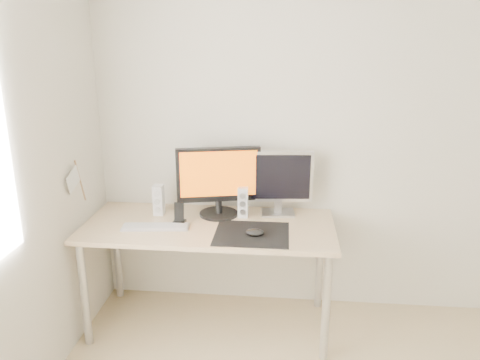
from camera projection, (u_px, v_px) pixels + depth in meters
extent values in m
plane|color=silver|center=(355.00, 135.00, 3.10)|extent=(3.50, 0.00, 3.50)
cube|color=black|center=(252.00, 234.00, 2.84)|extent=(0.45, 0.40, 0.00)
ellipsoid|color=black|center=(255.00, 232.00, 2.80)|extent=(0.12, 0.07, 0.04)
cube|color=#D1B587|center=(209.00, 226.00, 2.99)|extent=(1.60, 0.70, 0.03)
cylinder|color=silver|center=(84.00, 294.00, 2.89)|extent=(0.05, 0.05, 0.70)
cylinder|color=silver|center=(326.00, 307.00, 2.75)|extent=(0.05, 0.05, 0.70)
cylinder|color=silver|center=(117.00, 253.00, 3.45)|extent=(0.05, 0.05, 0.70)
cylinder|color=silver|center=(320.00, 262.00, 3.31)|extent=(0.05, 0.05, 0.70)
cylinder|color=black|center=(219.00, 214.00, 3.14)|extent=(0.31, 0.31, 0.02)
cylinder|color=black|center=(219.00, 204.00, 3.12)|extent=(0.06, 0.06, 0.12)
cube|color=black|center=(218.00, 174.00, 3.05)|extent=(0.55, 0.17, 0.36)
cube|color=orange|center=(219.00, 174.00, 3.03)|extent=(0.49, 0.12, 0.30)
cube|color=#BCBBBE|center=(278.00, 213.00, 3.16)|extent=(0.23, 0.18, 0.01)
cube|color=#B6B6B9|center=(278.00, 205.00, 3.14)|extent=(0.05, 0.04, 0.10)
cube|color=silver|center=(279.00, 176.00, 3.09)|extent=(0.45, 0.08, 0.34)
cube|color=black|center=(279.00, 177.00, 3.07)|extent=(0.41, 0.04, 0.30)
cube|color=white|center=(159.00, 200.00, 3.13)|extent=(0.07, 0.07, 0.20)
cylinder|color=silver|center=(158.00, 210.00, 3.10)|extent=(0.04, 0.01, 0.04)
cylinder|color=#BBBBBD|center=(157.00, 202.00, 3.09)|extent=(0.04, 0.01, 0.04)
cylinder|color=silver|center=(157.00, 194.00, 3.07)|extent=(0.04, 0.01, 0.04)
cube|color=white|center=(243.00, 202.00, 3.09)|extent=(0.07, 0.07, 0.20)
cylinder|color=silver|center=(242.00, 212.00, 3.07)|extent=(0.04, 0.01, 0.04)
cylinder|color=#BBBBBE|center=(242.00, 204.00, 3.05)|extent=(0.04, 0.01, 0.04)
cylinder|color=#BDBDBF|center=(242.00, 196.00, 3.03)|extent=(0.04, 0.01, 0.04)
cube|color=silver|center=(156.00, 227.00, 2.93)|extent=(0.43, 0.16, 0.01)
cube|color=silver|center=(156.00, 226.00, 2.93)|extent=(0.41, 0.15, 0.01)
cube|color=black|center=(180.00, 222.00, 3.00)|extent=(0.08, 0.07, 0.02)
cube|color=black|center=(179.00, 212.00, 2.98)|extent=(0.06, 0.03, 0.12)
cylinder|color=#A57F54|center=(80.00, 181.00, 2.90)|extent=(0.01, 0.10, 0.29)
cube|color=white|center=(74.00, 179.00, 2.81)|extent=(0.00, 0.19, 0.15)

